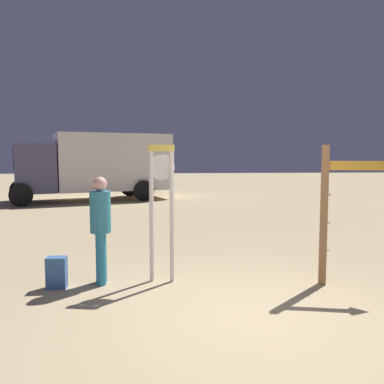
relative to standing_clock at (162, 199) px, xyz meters
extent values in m
plane|color=tan|center=(1.11, -1.59, -1.32)|extent=(80.00, 80.00, 0.00)
cylinder|color=white|center=(-0.16, 0.02, -0.29)|extent=(0.07, 0.07, 2.07)
cylinder|color=white|center=(0.16, -0.04, -0.29)|extent=(0.07, 0.07, 2.07)
cube|color=#F1D250|center=(0.00, -0.01, 0.80)|extent=(0.41, 0.15, 0.10)
cylinder|color=white|center=(0.00, 0.02, 0.50)|extent=(0.40, 0.11, 0.40)
cube|color=black|center=(0.01, 0.05, 0.50)|extent=(0.09, 0.03, 0.06)
cube|color=black|center=(0.01, 0.05, 0.50)|extent=(0.15, 0.04, 0.06)
cube|color=#9D6B43|center=(2.49, -0.35, -0.24)|extent=(0.12, 0.12, 2.16)
cube|color=gold|center=(2.95, -0.45, 0.53)|extent=(0.84, 0.23, 0.14)
sphere|color=#F0E994|center=(2.56, -0.37, -0.78)|extent=(0.04, 0.04, 0.04)
sphere|color=#F5DF92|center=(2.56, -0.37, -0.35)|extent=(0.04, 0.04, 0.04)
sphere|color=#F1D989|center=(2.56, -0.37, 0.09)|extent=(0.04, 0.04, 0.04)
sphere|color=#F5DE93|center=(2.56, -0.37, 0.52)|extent=(0.04, 0.04, 0.04)
cylinder|color=teal|center=(-0.94, -0.13, -0.92)|extent=(0.15, 0.15, 0.81)
cylinder|color=teal|center=(-0.95, 0.03, -0.92)|extent=(0.15, 0.15, 0.81)
cylinder|color=teal|center=(-0.95, -0.05, -0.19)|extent=(0.32, 0.32, 0.64)
sphere|color=#E7A897|center=(-0.95, -0.05, 0.25)|extent=(0.22, 0.22, 0.22)
cube|color=#3F67A2|center=(-1.59, -0.23, -1.08)|extent=(0.29, 0.20, 0.48)
cube|color=#475AAA|center=(-1.59, -0.11, -1.15)|extent=(0.20, 0.04, 0.21)
cube|color=white|center=(-2.19, 12.26, 0.38)|extent=(5.44, 3.86, 2.50)
cube|color=#504E71|center=(-5.32, 11.17, 0.15)|extent=(2.26, 2.65, 2.04)
cube|color=black|center=(-6.09, 10.91, 0.56)|extent=(0.65, 1.80, 0.90)
cylinder|color=black|center=(-6.28, 12.12, -0.87)|extent=(0.93, 0.53, 0.90)
cylinder|color=black|center=(-5.48, 9.84, -0.87)|extent=(0.93, 0.53, 0.90)
cylinder|color=black|center=(-1.58, 13.75, -0.87)|extent=(0.93, 0.53, 0.90)
cylinder|color=black|center=(-0.79, 11.48, -0.87)|extent=(0.93, 0.53, 0.90)
camera|label=1|loc=(0.00, -6.35, 0.69)|focal=37.94mm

